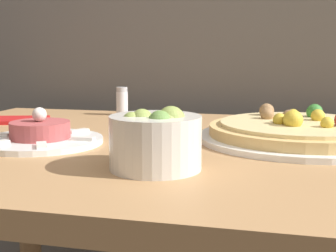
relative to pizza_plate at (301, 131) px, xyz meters
The scene contains 6 objects.
dining_table 0.21m from the pizza_plate, 157.88° to the right, with size 1.25×0.80×0.75m.
pizza_plate is the anchor object (origin of this frame).
tartare_plate 0.47m from the pizza_plate, 162.96° to the right, with size 0.22×0.22×0.07m.
small_bowl 0.33m from the pizza_plate, 127.64° to the right, with size 0.13×0.13×0.09m.
napkin 0.66m from the pizza_plate, behind, with size 0.19×0.14×0.01m.
salt_shaker 0.51m from the pizza_plate, 149.18° to the left, with size 0.03×0.03×0.07m.
Camera 1 is at (0.12, -0.41, 0.91)m, focal length 50.00 mm.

